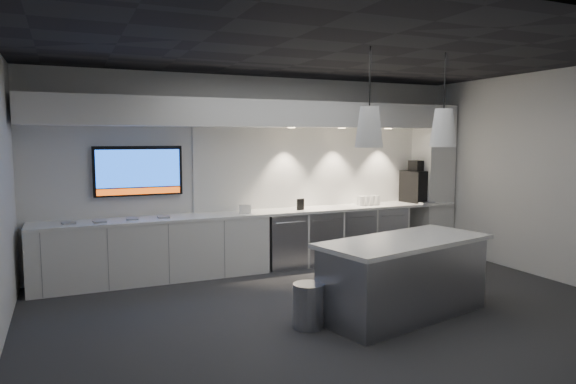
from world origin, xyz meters
name	(u,v)px	position (x,y,z in m)	size (l,w,h in m)	color
floor	(335,310)	(0.00, 0.00, 0.00)	(7.00, 7.00, 0.00)	#303032
ceiling	(337,52)	(0.00, 0.00, 3.00)	(7.00, 7.00, 0.00)	black
wall_back	(260,172)	(0.00, 2.50, 1.50)	(7.00, 7.00, 0.00)	white
wall_front	(506,213)	(0.00, -2.50, 1.50)	(7.00, 7.00, 0.00)	white
wall_right	(551,176)	(3.50, 0.00, 1.50)	(7.00, 7.00, 0.00)	white
back_counter	(268,212)	(0.00, 2.17, 0.88)	(6.80, 0.65, 0.04)	white
left_base_cabinets	(154,251)	(-1.75, 2.17, 0.43)	(3.30, 0.63, 0.86)	white
fridge_unit_a	(283,240)	(0.25, 2.17, 0.42)	(0.60, 0.61, 0.85)	#94969C
fridge_unit_b	(318,237)	(0.88, 2.17, 0.42)	(0.60, 0.61, 0.85)	#94969C
fridge_unit_c	(351,234)	(1.51, 2.17, 0.42)	(0.60, 0.61, 0.85)	#94969C
fridge_unit_d	(383,231)	(2.14, 2.17, 0.42)	(0.60, 0.61, 0.85)	#94969C
backsplash	(327,167)	(1.20, 2.48, 1.55)	(4.60, 0.03, 1.30)	white
soffit	(267,114)	(0.00, 2.20, 2.40)	(6.90, 0.60, 0.40)	white
column	(433,179)	(3.20, 2.20, 1.30)	(0.55, 0.55, 2.60)	white
wall_tv	(138,171)	(-1.90, 2.45, 1.56)	(1.25, 0.07, 0.72)	black
island	(404,277)	(0.64, -0.47, 0.45)	(2.25, 1.35, 0.89)	#94969C
bin	(309,305)	(-0.53, -0.38, 0.24)	(0.34, 0.34, 0.48)	#94969C
coffee_machine	(417,185)	(2.85, 2.20, 1.20)	(0.48, 0.63, 0.74)	black
sign_black	(300,204)	(0.52, 2.09, 0.99)	(0.14, 0.02, 0.18)	black
sign_white	(245,209)	(-0.41, 2.07, 0.97)	(0.18, 0.02, 0.14)	white
cup_cluster	(368,200)	(1.83, 2.17, 0.98)	(0.40, 0.18, 0.16)	white
tray_a	(69,223)	(-2.86, 2.12, 0.91)	(0.16, 0.16, 0.03)	#989898
tray_b	(100,222)	(-2.47, 2.08, 0.91)	(0.16, 0.16, 0.03)	#989898
tray_c	(132,219)	(-2.04, 2.16, 0.91)	(0.16, 0.16, 0.03)	#989898
tray_d	(164,217)	(-1.61, 2.15, 0.91)	(0.16, 0.16, 0.03)	#989898
pendant_left	(369,127)	(0.14, -0.47, 2.15)	(0.31, 0.31, 1.14)	white
pendant_right	(443,128)	(1.14, -0.47, 2.15)	(0.31, 0.31, 1.14)	white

